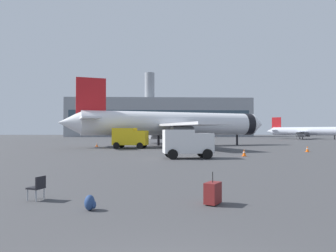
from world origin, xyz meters
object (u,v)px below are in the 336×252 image
airplane_at_gate (173,124)px  traveller_backpack (90,203)px  service_truck (130,137)px  safety_cone_near (97,145)px  safety_cone_far (307,149)px  rolling_suitcase (213,193)px  gate_chair (38,186)px  airplane_taxiing (305,131)px  safety_cone_mid (244,153)px  cargo_van (187,142)px

airplane_at_gate → traveller_backpack: bearing=-97.0°
service_truck → safety_cone_near: 7.58m
airplane_at_gate → service_truck: (-6.58, -6.80, -2.05)m
airplane_at_gate → safety_cone_far: 21.52m
service_truck → rolling_suitcase: (5.48, -33.74, -1.22)m
safety_cone_far → traveller_backpack: safety_cone_far is taller
gate_chair → safety_cone_near: bearing=97.4°
airplane_taxiing → safety_cone_near: airplane_taxiing is taller
safety_cone_near → rolling_suitcase: size_ratio=0.54×
safety_cone_near → airplane_taxiing: bearing=38.4°
safety_cone_near → safety_cone_mid: bearing=-47.0°
safety_cone_mid → traveller_backpack: size_ratio=1.46×
safety_cone_near → rolling_suitcase: rolling_suitcase is taller
safety_cone_mid → airplane_taxiing: bearing=59.3°
traveller_backpack → gate_chair: gate_chair is taller
cargo_van → safety_cone_near: cargo_van is taller
service_truck → safety_cone_near: size_ratio=8.60×
airplane_taxiing → safety_cone_mid: (-37.41, -62.93, -2.06)m
airplane_at_gate → safety_cone_mid: airplane_at_gate is taller
airplane_at_gate → service_truck: 9.68m
cargo_van → safety_cone_far: (15.14, 8.02, -1.10)m
airplane_taxiing → safety_cone_near: 70.54m
service_truck → safety_cone_far: service_truck is taller
service_truck → rolling_suitcase: 34.20m
cargo_van → traveller_backpack: (-4.95, -18.05, -1.22)m
service_truck → rolling_suitcase: service_truck is taller
safety_cone_near → safety_cone_mid: size_ratio=0.85×
airplane_at_gate → airplane_taxiing: airplane_at_gate is taller
safety_cone_far → rolling_suitcase: (-16.12, -25.47, 0.05)m
cargo_van → gate_chair: size_ratio=5.31×
cargo_van → safety_cone_near: bearing=119.5°
airplane_taxiing → safety_cone_far: 63.59m
traveller_backpack → gate_chair: size_ratio=0.56×
airplane_at_gate → traveller_backpack: airplane_at_gate is taller
airplane_taxiing → rolling_suitcase: (-44.22, -82.48, -2.02)m
service_truck → gate_chair: (-0.65, -32.86, -1.11)m
airplane_taxiing → gate_chair: airplane_taxiing is taller
airplane_taxiing → rolling_suitcase: airplane_taxiing is taller
airplane_taxiing → traveller_backpack: size_ratio=41.43×
traveller_backpack → rolling_suitcase: bearing=8.5°
rolling_suitcase → gate_chair: bearing=171.8°
airplane_at_gate → safety_cone_near: size_ratio=58.39×
airplane_taxiing → service_truck: size_ratio=3.86×
safety_cone_near → safety_cone_far: 30.22m
airplane_at_gate → gate_chair: size_ratio=40.68×
airplane_at_gate → service_truck: size_ratio=6.79×
airplane_at_gate → rolling_suitcase: size_ratio=31.81×
service_truck → safety_cone_mid: size_ratio=7.34×
cargo_van → safety_cone_mid: cargo_van is taller
safety_cone_mid → safety_cone_far: safety_cone_mid is taller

